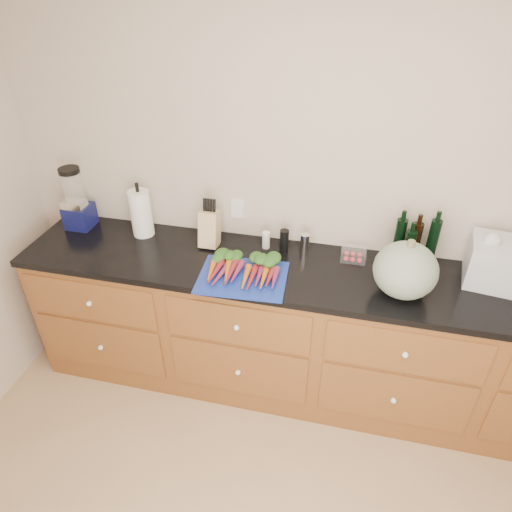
% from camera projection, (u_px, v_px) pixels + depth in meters
% --- Properties ---
extents(wall_back, '(4.10, 0.05, 2.60)m').
position_uv_depth(wall_back, '(339.00, 190.00, 2.63)').
color(wall_back, beige).
rests_on(wall_back, ground).
extents(cabinets, '(3.60, 0.64, 0.90)m').
position_uv_depth(cabinets, '(321.00, 337.00, 2.83)').
color(cabinets, brown).
rests_on(cabinets, ground).
extents(countertop, '(3.64, 0.62, 0.04)m').
position_uv_depth(countertop, '(327.00, 276.00, 2.58)').
color(countertop, black).
rests_on(countertop, cabinets).
extents(cutting_board, '(0.50, 0.39, 0.01)m').
position_uv_depth(cutting_board, '(243.00, 278.00, 2.52)').
color(cutting_board, navy).
rests_on(cutting_board, countertop).
extents(carrots, '(0.40, 0.29, 0.06)m').
position_uv_depth(carrots, '(244.00, 269.00, 2.53)').
color(carrots, '#C36317').
rests_on(carrots, cutting_board).
extents(squash, '(0.33, 0.33, 0.30)m').
position_uv_depth(squash, '(405.00, 270.00, 2.33)').
color(squash, slate).
rests_on(squash, countertop).
extents(blender_appliance, '(0.16, 0.16, 0.41)m').
position_uv_depth(blender_appliance, '(76.00, 202.00, 2.90)').
color(blender_appliance, '#0F1349').
rests_on(blender_appliance, countertop).
extents(paper_towel, '(0.13, 0.13, 0.30)m').
position_uv_depth(paper_towel, '(141.00, 213.00, 2.83)').
color(paper_towel, white).
rests_on(paper_towel, countertop).
extents(knife_block, '(0.11, 0.11, 0.22)m').
position_uv_depth(knife_block, '(210.00, 229.00, 2.75)').
color(knife_block, tan).
rests_on(knife_block, countertop).
extents(grinder_salt, '(0.05, 0.05, 0.11)m').
position_uv_depth(grinder_salt, '(266.00, 240.00, 2.75)').
color(grinder_salt, white).
rests_on(grinder_salt, countertop).
extents(grinder_pepper, '(0.05, 0.05, 0.13)m').
position_uv_depth(grinder_pepper, '(284.00, 240.00, 2.73)').
color(grinder_pepper, black).
rests_on(grinder_pepper, countertop).
extents(canister_chrome, '(0.05, 0.05, 0.12)m').
position_uv_depth(canister_chrome, '(305.00, 243.00, 2.71)').
color(canister_chrome, white).
rests_on(canister_chrome, countertop).
extents(tomato_box, '(0.14, 0.11, 0.07)m').
position_uv_depth(tomato_box, '(353.00, 255.00, 2.66)').
color(tomato_box, white).
rests_on(tomato_box, countertop).
extents(bottles, '(0.24, 0.12, 0.29)m').
position_uv_depth(bottles, '(414.00, 244.00, 2.58)').
color(bottles, black).
rests_on(bottles, countertop).
extents(grocery_bag, '(0.37, 0.31, 0.25)m').
position_uv_depth(grocery_bag, '(501.00, 264.00, 2.42)').
color(grocery_bag, silver).
rests_on(grocery_bag, countertop).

